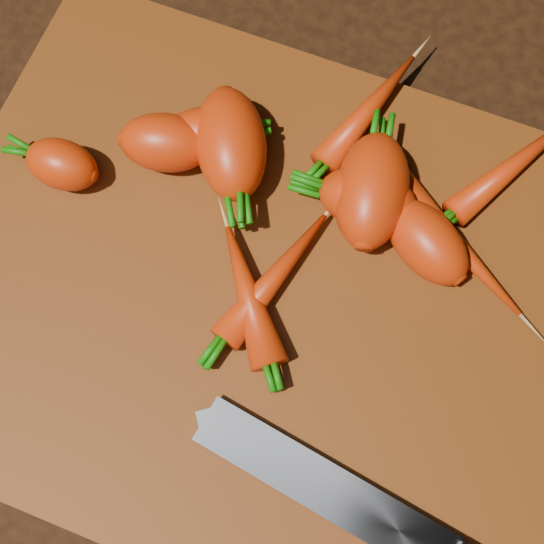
% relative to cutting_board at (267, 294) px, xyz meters
% --- Properties ---
extents(ground, '(2.00, 2.00, 0.01)m').
position_rel_cutting_board_xyz_m(ground, '(0.00, 0.00, -0.01)').
color(ground, black).
extents(cutting_board, '(0.50, 0.40, 0.01)m').
position_rel_cutting_board_xyz_m(cutting_board, '(0.00, 0.00, 0.00)').
color(cutting_board, '#582A0D').
rests_on(cutting_board, ground).
extents(carrot_0, '(0.08, 0.06, 0.04)m').
position_rel_cutting_board_xyz_m(carrot_0, '(-0.11, 0.07, 0.03)').
color(carrot_0, red).
rests_on(carrot_0, cutting_board).
extents(carrot_1, '(0.06, 0.04, 0.04)m').
position_rel_cutting_board_xyz_m(carrot_1, '(-0.18, 0.03, 0.02)').
color(carrot_1, red).
rests_on(carrot_1, cutting_board).
extents(carrot_2, '(0.09, 0.10, 0.05)m').
position_rel_cutting_board_xyz_m(carrot_2, '(-0.06, 0.09, 0.03)').
color(carrot_2, red).
rests_on(carrot_2, cutting_board).
extents(carrot_3, '(0.07, 0.10, 0.05)m').
position_rel_cutting_board_xyz_m(carrot_3, '(0.05, 0.09, 0.03)').
color(carrot_3, red).
rests_on(carrot_3, cutting_board).
extents(carrot_4, '(0.08, 0.05, 0.05)m').
position_rel_cutting_board_xyz_m(carrot_4, '(0.05, 0.09, 0.03)').
color(carrot_4, red).
rests_on(carrot_4, cutting_board).
extents(carrot_5, '(0.07, 0.06, 0.04)m').
position_rel_cutting_board_xyz_m(carrot_5, '(-0.09, 0.09, 0.03)').
color(carrot_5, red).
rests_on(carrot_5, cutting_board).
extents(carrot_6, '(0.09, 0.08, 0.04)m').
position_rel_cutting_board_xyz_m(carrot_6, '(0.10, 0.07, 0.03)').
color(carrot_6, red).
rests_on(carrot_6, cutting_board).
extents(carrot_7, '(0.06, 0.12, 0.02)m').
position_rel_cutting_board_xyz_m(carrot_7, '(0.02, 0.16, 0.02)').
color(carrot_7, red).
rests_on(carrot_7, cutting_board).
extents(carrot_8, '(0.12, 0.09, 0.02)m').
position_rel_cutting_board_xyz_m(carrot_8, '(0.12, 0.08, 0.02)').
color(carrot_8, red).
rests_on(carrot_8, cutting_board).
extents(carrot_9, '(0.09, 0.10, 0.03)m').
position_rel_cutting_board_xyz_m(carrot_9, '(-0.01, -0.01, 0.02)').
color(carrot_9, red).
rests_on(carrot_9, cutting_board).
extents(carrot_10, '(0.08, 0.13, 0.02)m').
position_rel_cutting_board_xyz_m(carrot_10, '(0.14, 0.16, 0.02)').
color(carrot_10, red).
rests_on(carrot_10, cutting_board).
extents(carrot_11, '(0.06, 0.12, 0.02)m').
position_rel_cutting_board_xyz_m(carrot_11, '(0.00, 0.01, 0.02)').
color(carrot_11, red).
rests_on(carrot_11, cutting_board).
extents(knife, '(0.30, 0.07, 0.02)m').
position_rel_cutting_board_xyz_m(knife, '(0.10, -0.12, 0.01)').
color(knife, gray).
rests_on(knife, cutting_board).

